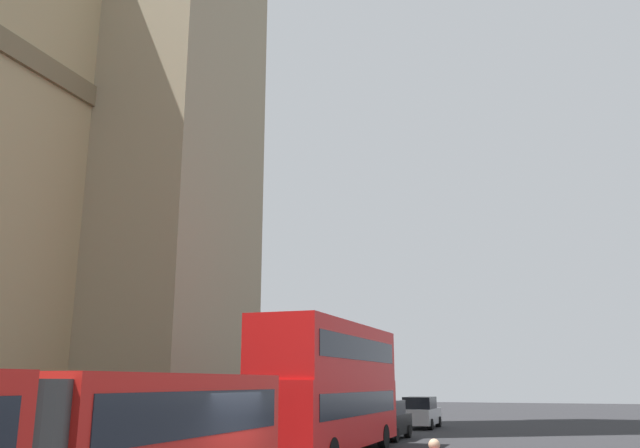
{
  "coord_description": "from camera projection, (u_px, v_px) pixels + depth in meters",
  "views": [
    {
      "loc": [
        -13.63,
        -6.13,
        2.73
      ],
      "look_at": [
        12.7,
        3.28,
        9.63
      ],
      "focal_mm": 36.02,
      "sensor_mm": 36.0,
      "label": 1
    }
  ],
  "objects": [
    {
      "name": "sedan_trailing",
      "position": [
        421.0,
        413.0,
        39.2
      ],
      "size": [
        4.4,
        1.86,
        1.85
      ],
      "color": "#B7B7BC",
      "rests_on": "ground_plane"
    },
    {
      "name": "sedan_lead",
      "position": [
        385.0,
        420.0,
        31.47
      ],
      "size": [
        4.4,
        1.86,
        1.85
      ],
      "color": "black",
      "rests_on": "ground_plane"
    },
    {
      "name": "double_decker_bus",
      "position": [
        331.0,
        383.0,
        24.64
      ],
      "size": [
        10.8,
        2.54,
        4.9
      ],
      "color": "red",
      "rests_on": "ground_plane"
    }
  ]
}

